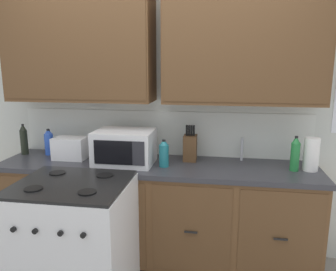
{
  "coord_description": "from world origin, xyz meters",
  "views": [
    {
      "loc": [
        0.53,
        -2.35,
        1.72
      ],
      "look_at": [
        0.11,
        0.27,
        1.16
      ],
      "focal_mm": 36.0,
      "sensor_mm": 36.0,
      "label": 1
    }
  ],
  "objects_px": {
    "toaster": "(70,148)",
    "paper_towel_roll": "(311,154)",
    "bottle_teal": "(164,153)",
    "stove_range": "(75,246)",
    "bottle_green": "(295,154)",
    "bottle_dark": "(24,140)",
    "bottle_blue": "(49,142)",
    "microwave": "(125,147)",
    "knife_block": "(190,147)"
  },
  "relations": [
    {
      "from": "toaster",
      "to": "bottle_teal",
      "type": "height_order",
      "value": "bottle_teal"
    },
    {
      "from": "stove_range",
      "to": "toaster",
      "type": "distance_m",
      "value": 0.9
    },
    {
      "from": "microwave",
      "to": "paper_towel_roll",
      "type": "bearing_deg",
      "value": 1.9
    },
    {
      "from": "microwave",
      "to": "knife_block",
      "type": "height_order",
      "value": "knife_block"
    },
    {
      "from": "bottle_blue",
      "to": "paper_towel_roll",
      "type": "bearing_deg",
      "value": -2.98
    },
    {
      "from": "stove_range",
      "to": "bottle_dark",
      "type": "xyz_separation_m",
      "value": [
        -0.79,
        0.73,
        0.57
      ]
    },
    {
      "from": "microwave",
      "to": "bottle_green",
      "type": "distance_m",
      "value": 1.36
    },
    {
      "from": "toaster",
      "to": "paper_towel_roll",
      "type": "relative_size",
      "value": 1.08
    },
    {
      "from": "paper_towel_roll",
      "to": "bottle_teal",
      "type": "distance_m",
      "value": 1.15
    },
    {
      "from": "bottle_green",
      "to": "bottle_dark",
      "type": "xyz_separation_m",
      "value": [
        -2.35,
        0.11,
        0.0
      ]
    },
    {
      "from": "stove_range",
      "to": "toaster",
      "type": "height_order",
      "value": "toaster"
    },
    {
      "from": "stove_range",
      "to": "paper_towel_roll",
      "type": "height_order",
      "value": "paper_towel_roll"
    },
    {
      "from": "microwave",
      "to": "bottle_blue",
      "type": "relative_size",
      "value": 2.01
    },
    {
      "from": "bottle_teal",
      "to": "bottle_blue",
      "type": "relative_size",
      "value": 0.94
    },
    {
      "from": "stove_range",
      "to": "toaster",
      "type": "xyz_separation_m",
      "value": [
        -0.31,
        0.66,
        0.53
      ]
    },
    {
      "from": "knife_block",
      "to": "bottle_green",
      "type": "height_order",
      "value": "knife_block"
    },
    {
      "from": "bottle_teal",
      "to": "bottle_blue",
      "type": "height_order",
      "value": "bottle_blue"
    },
    {
      "from": "stove_range",
      "to": "bottle_dark",
      "type": "relative_size",
      "value": 3.38
    },
    {
      "from": "toaster",
      "to": "bottle_teal",
      "type": "xyz_separation_m",
      "value": [
        0.85,
        -0.09,
        0.01
      ]
    },
    {
      "from": "microwave",
      "to": "bottle_teal",
      "type": "xyz_separation_m",
      "value": [
        0.34,
        -0.03,
        -0.03
      ]
    },
    {
      "from": "knife_block",
      "to": "paper_towel_roll",
      "type": "height_order",
      "value": "knife_block"
    },
    {
      "from": "bottle_blue",
      "to": "bottle_green",
      "type": "bearing_deg",
      "value": -3.79
    },
    {
      "from": "microwave",
      "to": "bottle_blue",
      "type": "xyz_separation_m",
      "value": [
        -0.76,
        0.17,
        -0.02
      ]
    },
    {
      "from": "microwave",
      "to": "bottle_teal",
      "type": "height_order",
      "value": "microwave"
    },
    {
      "from": "stove_range",
      "to": "paper_towel_roll",
      "type": "xyz_separation_m",
      "value": [
        1.68,
        0.64,
        0.57
      ]
    },
    {
      "from": "stove_range",
      "to": "bottle_blue",
      "type": "relative_size",
      "value": 3.98
    },
    {
      "from": "stove_range",
      "to": "microwave",
      "type": "height_order",
      "value": "microwave"
    },
    {
      "from": "bottle_green",
      "to": "bottle_dark",
      "type": "distance_m",
      "value": 2.35
    },
    {
      "from": "toaster",
      "to": "paper_towel_roll",
      "type": "xyz_separation_m",
      "value": [
        1.99,
        -0.01,
        0.03
      ]
    },
    {
      "from": "stove_range",
      "to": "bottle_green",
      "type": "xyz_separation_m",
      "value": [
        1.56,
        0.62,
        0.57
      ]
    },
    {
      "from": "knife_block",
      "to": "bottle_blue",
      "type": "distance_m",
      "value": 1.29
    },
    {
      "from": "bottle_blue",
      "to": "bottle_dark",
      "type": "bearing_deg",
      "value": -173.56
    },
    {
      "from": "bottle_green",
      "to": "microwave",
      "type": "bearing_deg",
      "value": -178.92
    },
    {
      "from": "bottle_teal",
      "to": "bottle_dark",
      "type": "distance_m",
      "value": 1.34
    },
    {
      "from": "bottle_blue",
      "to": "toaster",
      "type": "bearing_deg",
      "value": -22.34
    },
    {
      "from": "knife_block",
      "to": "bottle_teal",
      "type": "height_order",
      "value": "knife_block"
    },
    {
      "from": "bottle_teal",
      "to": "bottle_blue",
      "type": "bearing_deg",
      "value": 169.79
    },
    {
      "from": "stove_range",
      "to": "microwave",
      "type": "xyz_separation_m",
      "value": [
        0.2,
        0.59,
        0.58
      ]
    },
    {
      "from": "paper_towel_roll",
      "to": "bottle_dark",
      "type": "xyz_separation_m",
      "value": [
        -2.47,
        0.09,
        0.01
      ]
    },
    {
      "from": "paper_towel_roll",
      "to": "bottle_blue",
      "type": "bearing_deg",
      "value": 177.02
    },
    {
      "from": "knife_block",
      "to": "stove_range",
      "type": "bearing_deg",
      "value": -133.32
    },
    {
      "from": "bottle_green",
      "to": "stove_range",
      "type": "bearing_deg",
      "value": -158.31
    },
    {
      "from": "bottle_blue",
      "to": "bottle_dark",
      "type": "height_order",
      "value": "bottle_dark"
    },
    {
      "from": "toaster",
      "to": "paper_towel_roll",
      "type": "height_order",
      "value": "paper_towel_roll"
    },
    {
      "from": "bottle_green",
      "to": "paper_towel_roll",
      "type": "bearing_deg",
      "value": 10.74
    },
    {
      "from": "paper_towel_roll",
      "to": "bottle_dark",
      "type": "relative_size",
      "value": 0.93
    },
    {
      "from": "bottle_dark",
      "to": "bottle_teal",
      "type": "bearing_deg",
      "value": -7.37
    },
    {
      "from": "bottle_teal",
      "to": "bottle_green",
      "type": "xyz_separation_m",
      "value": [
        1.02,
        0.06,
        0.02
      ]
    },
    {
      "from": "stove_range",
      "to": "microwave",
      "type": "bearing_deg",
      "value": 71.31
    },
    {
      "from": "stove_range",
      "to": "paper_towel_roll",
      "type": "relative_size",
      "value": 3.65
    }
  ]
}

